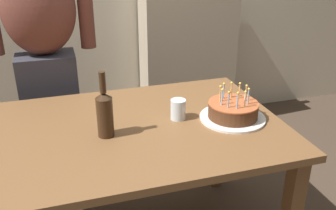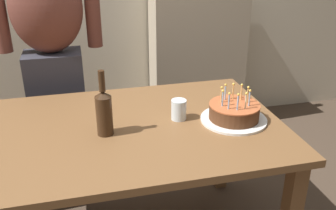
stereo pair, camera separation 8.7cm
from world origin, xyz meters
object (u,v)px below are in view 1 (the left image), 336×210
birthday_cake (233,111)px  water_glass_near (178,109)px  person_man_bearded (46,62)px  wine_bottle (105,113)px

birthday_cake → water_glass_near: birthday_cake is taller
person_man_bearded → water_glass_near: bearing=130.8°
wine_bottle → person_man_bearded: 0.79m
person_man_bearded → birthday_cake: bearing=137.8°
birthday_cake → person_man_bearded: person_man_bearded is taller
birthday_cake → water_glass_near: 0.26m
birthday_cake → water_glass_near: size_ratio=3.21×
birthday_cake → wine_bottle: bearing=178.6°
birthday_cake → person_man_bearded: 1.15m
birthday_cake → wine_bottle: wine_bottle is taller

